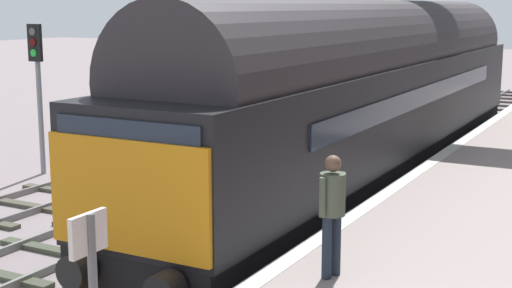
# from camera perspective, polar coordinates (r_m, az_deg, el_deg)

# --- Properties ---
(ground_plane) EXTENTS (140.00, 140.00, 0.00)m
(ground_plane) POSITION_cam_1_polar(r_m,az_deg,el_deg) (13.50, -0.20, -9.03)
(ground_plane) COLOR gray
(ground_plane) RESTS_ON ground
(track_main) EXTENTS (2.50, 60.00, 0.15)m
(track_main) POSITION_cam_1_polar(r_m,az_deg,el_deg) (13.49, -0.20, -8.81)
(track_main) COLOR slate
(track_main) RESTS_ON ground
(track_adjacent_west) EXTENTS (2.50, 60.00, 0.15)m
(track_adjacent_west) POSITION_cam_1_polar(r_m,az_deg,el_deg) (15.39, -11.80, -6.55)
(track_adjacent_west) COLOR slate
(track_adjacent_west) RESTS_ON ground
(station_platform) EXTENTS (4.00, 44.00, 1.01)m
(station_platform) POSITION_cam_1_polar(r_m,az_deg,el_deg) (12.13, 15.10, -9.23)
(station_platform) COLOR #A79893
(station_platform) RESTS_ON ground
(diesel_locomotive) EXTENTS (2.74, 19.70, 4.68)m
(diesel_locomotive) POSITION_cam_1_polar(r_m,az_deg,el_deg) (18.41, 8.96, 4.10)
(diesel_locomotive) COLOR black
(diesel_locomotive) RESTS_ON ground
(signal_post_far) EXTENTS (0.44, 0.22, 4.07)m
(signal_post_far) POSITION_cam_1_polar(r_m,az_deg,el_deg) (20.68, -16.52, 4.91)
(signal_post_far) COLOR gray
(signal_post_far) RESTS_ON ground
(platform_number_sign) EXTENTS (0.10, 0.44, 1.81)m
(platform_number_sign) POSITION_cam_1_polar(r_m,az_deg,el_deg) (6.61, -12.58, -10.30)
(platform_number_sign) COLOR slate
(platform_number_sign) RESTS_ON station_platform
(waiting_passenger) EXTENTS (0.41, 0.50, 1.64)m
(waiting_passenger) POSITION_cam_1_polar(r_m,az_deg,el_deg) (9.71, 5.91, -4.68)
(waiting_passenger) COLOR #242F3D
(waiting_passenger) RESTS_ON station_platform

